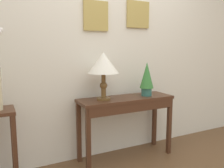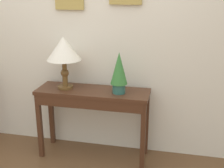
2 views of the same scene
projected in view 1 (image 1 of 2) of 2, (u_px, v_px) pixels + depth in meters
The scene contains 4 objects.
back_wall_with_art at pixel (106, 39), 2.75m from camera, with size 9.00×0.13×2.80m.
console_table at pixel (127, 108), 2.66m from camera, with size 1.12×0.36×0.73m.
table_lamp at pixel (103, 65), 2.48m from camera, with size 0.34×0.34×0.52m.
potted_plant_on_console at pixel (147, 78), 2.73m from camera, with size 0.16×0.16×0.40m.
Camera 1 is at (-1.21, -1.20, 1.27)m, focal length 37.04 mm.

